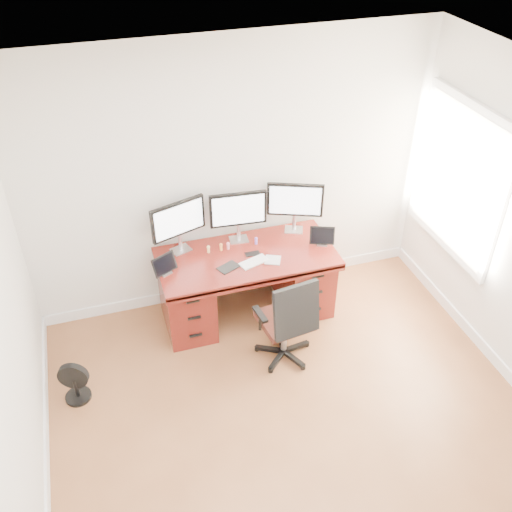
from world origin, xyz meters
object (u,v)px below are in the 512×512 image
object	(u,v)px
office_chair	(287,333)
floor_fan	(75,383)
desk	(246,282)
monitor_center	(238,211)
keyboard	(254,262)

from	to	relation	value
office_chair	floor_fan	bearing A→B (deg)	169.58
desk	office_chair	xyz separation A→B (m)	(0.17, -0.72, -0.08)
office_chair	monitor_center	world-z (taller)	monitor_center
monitor_center	floor_fan	bearing A→B (deg)	-148.21
monitor_center	keyboard	bearing A→B (deg)	-80.49
floor_fan	monitor_center	distance (m)	2.13
desk	monitor_center	world-z (taller)	monitor_center
desk	monitor_center	bearing A→B (deg)	90.03
office_chair	floor_fan	xyz separation A→B (m)	(-1.89, 0.09, -0.13)
monitor_center	office_chair	bearing A→B (deg)	-75.01
keyboard	monitor_center	bearing A→B (deg)	76.32
desk	floor_fan	distance (m)	1.85
office_chair	monitor_center	distance (m)	1.24
monitor_center	keyboard	size ratio (longest dim) A/B	2.00
floor_fan	desk	bearing A→B (deg)	39.87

